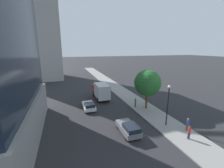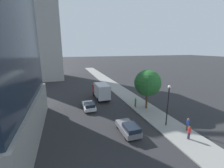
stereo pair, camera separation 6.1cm
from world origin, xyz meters
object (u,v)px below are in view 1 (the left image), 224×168
Objects in this scene: box_truck at (101,90)px; car_white at (89,106)px; pedestrian_blue_shirt at (188,124)px; pedestrian_red_shirt at (189,132)px; street_tree at (147,83)px; street_lamp at (168,99)px; car_gray at (129,128)px; construction_building at (36,26)px; pedestrian_green_shirt at (135,102)px.

car_white is at bearing -125.25° from box_truck.
box_truck is at bearing 54.75° from car_white.
pedestrian_blue_shirt reaches higher than pedestrian_red_shirt.
street_tree is 10.43m from pedestrian_red_shirt.
street_lamp is at bearing -94.79° from street_tree.
car_gray is 2.47× the size of pedestrian_blue_shirt.
pedestrian_red_shirt is (6.15, -17.60, -0.88)m from box_truck.
car_gray reaches higher than car_white.
car_white is 0.65× the size of box_truck.
car_gray is 0.99× the size of car_white.
street_tree is (21.08, -35.64, -13.05)m from construction_building.
pedestrian_red_shirt is at bearing -130.59° from pedestrian_blue_shirt.
pedestrian_blue_shirt is at bearing -14.12° from car_gray.
construction_building is at bearing 118.05° from box_truck.
car_gray is at bearing -70.58° from construction_building.
street_tree is 4.20× the size of pedestrian_red_shirt.
box_truck is (-0.00, 14.19, 1.11)m from car_gray.
box_truck is at bearing 112.43° from street_lamp.
pedestrian_green_shirt is at bearing -12.24° from car_white.
car_white is (-3.47, 9.28, -0.07)m from car_gray.
pedestrian_red_shirt is at bearing -70.74° from box_truck.
car_gray is at bearing 165.88° from pedestrian_blue_shirt.
pedestrian_red_shirt is (9.62, -12.69, 0.30)m from car_white.
construction_building reaches higher than car_white.
construction_building is 9.79× the size of car_gray.
car_white is at bearing 127.17° from pedestrian_red_shirt.
street_tree reaches higher than car_gray.
pedestrian_blue_shirt is at bearing -50.72° from street_lamp.
street_tree is at bearing 45.05° from car_gray.
street_tree is at bearing 98.16° from pedestrian_blue_shirt.
construction_building is 23.44× the size of pedestrian_green_shirt.
street_tree is 1.66× the size of car_gray.
construction_building is at bearing 109.42° from car_gray.
pedestrian_blue_shirt is (1.69, -2.06, -2.88)m from street_lamp.
car_gray is at bearing -69.48° from car_white.
street_lamp is 3.27× the size of pedestrian_green_shirt.
box_truck reaches higher than car_gray.
car_white is (-9.25, 9.09, -3.20)m from street_lamp.
pedestrian_green_shirt is (19.54, -34.45, -16.78)m from construction_building.
car_white is at bearing 134.44° from pedestrian_blue_shirt.
pedestrian_green_shirt is (4.75, 7.49, 0.28)m from car_gray.
street_tree reaches higher than pedestrian_green_shirt.
box_truck is at bearing 128.59° from street_tree.
street_tree is 9.08m from pedestrian_blue_shirt.
box_truck is (-6.29, 7.88, -2.91)m from street_tree.
street_tree is 1.65× the size of car_white.
pedestrian_green_shirt is 1.06× the size of pedestrian_red_shirt.
car_gray is at bearing -178.17° from street_lamp.
street_tree is 10.99m from car_white.
box_truck is at bearing -61.95° from construction_building.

